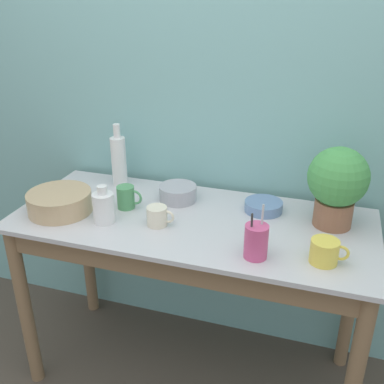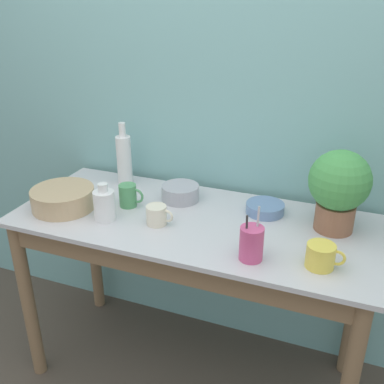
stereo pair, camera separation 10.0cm
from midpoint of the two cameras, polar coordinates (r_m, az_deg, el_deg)
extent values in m
cube|color=#7AB2B2|center=(2.05, 1.81, 10.44)|extent=(6.00, 0.05, 2.40)
cylinder|color=#846647|center=(2.19, -21.70, -13.68)|extent=(0.06, 0.06, 0.82)
cylinder|color=#846647|center=(2.54, -14.31, -6.84)|extent=(0.06, 0.06, 0.82)
cylinder|color=#846647|center=(2.23, 18.41, -12.38)|extent=(0.06, 0.06, 0.82)
cube|color=#846647|center=(1.67, -4.60, -9.70)|extent=(1.38, 0.02, 0.10)
cube|color=silver|center=(1.85, -1.55, -3.68)|extent=(1.48, 0.64, 0.02)
cylinder|color=#8C5B42|center=(1.84, 16.00, -2.56)|extent=(0.15, 0.15, 0.11)
sphere|color=#47994C|center=(1.78, 16.57, 1.83)|extent=(0.23, 0.23, 0.23)
cylinder|color=tan|center=(1.98, -17.84, -1.22)|extent=(0.27, 0.27, 0.09)
cylinder|color=white|center=(2.15, -10.59, 3.80)|extent=(0.07, 0.07, 0.23)
cylinder|color=white|center=(2.10, -10.90, 7.59)|extent=(0.03, 0.03, 0.07)
cylinder|color=white|center=(1.84, -12.69, -2.02)|extent=(0.09, 0.09, 0.12)
cylinder|color=white|center=(1.80, -12.92, 0.23)|extent=(0.04, 0.04, 0.03)
cylinder|color=#E5CC4C|center=(1.60, 14.73, -7.35)|extent=(0.10, 0.10, 0.09)
torus|color=#E5CC4C|center=(1.60, 16.68, -7.47)|extent=(0.06, 0.01, 0.06)
cylinder|color=beige|center=(1.79, -6.07, -3.07)|extent=(0.08, 0.08, 0.08)
torus|color=beige|center=(1.77, -4.70, -3.18)|extent=(0.05, 0.01, 0.05)
cylinder|color=#4C935B|center=(1.94, -9.88, -0.67)|extent=(0.07, 0.07, 0.10)
torus|color=#4C935B|center=(1.92, -8.76, -0.71)|extent=(0.07, 0.01, 0.07)
cylinder|color=#A8A8B2|center=(1.99, -3.24, -0.14)|extent=(0.17, 0.17, 0.07)
cylinder|color=#6684B2|center=(1.91, 7.60, -1.82)|extent=(0.16, 0.16, 0.04)
cylinder|color=#CC4C7F|center=(1.58, 6.34, -6.29)|extent=(0.08, 0.08, 0.12)
cylinder|color=#B7B7BC|center=(1.57, 6.97, -4.98)|extent=(0.01, 0.03, 0.20)
cylinder|color=#333333|center=(1.56, 5.70, -5.53)|extent=(0.01, 0.02, 0.18)
camera|label=1|loc=(0.05, -91.60, -0.74)|focal=42.00mm
camera|label=2|loc=(0.05, 88.40, 0.74)|focal=42.00mm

